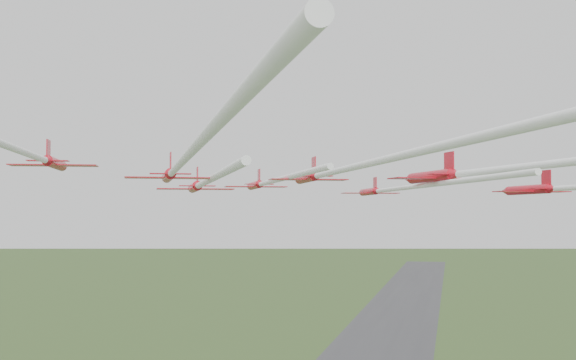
% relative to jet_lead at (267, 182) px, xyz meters
% --- Properties ---
extents(runway, '(38.00, 900.00, 0.04)m').
position_rel_jet_lead_xyz_m(runway, '(-0.81, 197.63, -52.49)').
color(runway, '#343436').
rests_on(runway, ground).
extents(jet_lead, '(23.22, 47.80, 2.79)m').
position_rel_jet_lead_xyz_m(jet_lead, '(0.00, 0.00, 0.00)').
color(jet_lead, red).
extents(jet_row2_left, '(24.59, 50.62, 2.93)m').
position_rel_jet_lead_xyz_m(jet_row2_left, '(-2.89, -18.24, -0.90)').
color(jet_row2_left, red).
extents(jet_row2_right, '(21.17, 50.84, 2.34)m').
position_rel_jet_lead_xyz_m(jet_row2_right, '(18.19, -8.49, -1.29)').
color(jet_row2_right, red).
extents(jet_row3_left, '(25.12, 59.76, 2.78)m').
position_rel_jet_lead_xyz_m(jet_row3_left, '(-12.07, -39.12, 1.16)').
color(jet_row3_left, red).
extents(jet_row3_mid, '(27.94, 60.72, 2.75)m').
position_rel_jet_lead_xyz_m(jet_row3_mid, '(14.46, -27.29, -0.08)').
color(jet_row3_mid, red).
extents(jet_row4_left, '(28.10, 57.22, 2.45)m').
position_rel_jet_lead_xyz_m(jet_row4_left, '(5.30, -46.18, -0.73)').
color(jet_row4_left, red).
extents(jet_row4_right, '(28.40, 50.28, 2.77)m').
position_rel_jet_lead_xyz_m(jet_row4_right, '(28.71, -31.96, -0.53)').
color(jet_row4_right, red).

